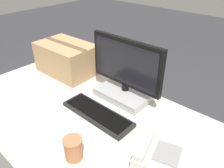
{
  "coord_description": "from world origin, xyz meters",
  "views": [
    {
      "loc": [
        0.7,
        -0.63,
        1.55
      ],
      "look_at": [
        -0.01,
        0.17,
        0.9
      ],
      "focal_mm": 35.0,
      "sensor_mm": 36.0,
      "label": 1
    }
  ],
  "objects_px": {
    "keyboard": "(97,114)",
    "paper_cup_left": "(73,149)",
    "monitor": "(125,77)",
    "desk_phone": "(158,154)",
    "spoon": "(41,113)",
    "cardboard_box": "(67,58)"
  },
  "relations": [
    {
      "from": "cardboard_box",
      "to": "monitor",
      "type": "bearing_deg",
      "value": 3.08
    },
    {
      "from": "keyboard",
      "to": "spoon",
      "type": "xyz_separation_m",
      "value": [
        -0.26,
        -0.2,
        -0.01
      ]
    },
    {
      "from": "monitor",
      "to": "cardboard_box",
      "type": "height_order",
      "value": "monitor"
    },
    {
      "from": "desk_phone",
      "to": "paper_cup_left",
      "type": "xyz_separation_m",
      "value": [
        -0.29,
        -0.24,
        0.02
      ]
    },
    {
      "from": "monitor",
      "to": "spoon",
      "type": "distance_m",
      "value": 0.54
    },
    {
      "from": "paper_cup_left",
      "to": "cardboard_box",
      "type": "height_order",
      "value": "cardboard_box"
    },
    {
      "from": "paper_cup_left",
      "to": "spoon",
      "type": "xyz_separation_m",
      "value": [
        -0.39,
        0.08,
        -0.05
      ]
    },
    {
      "from": "spoon",
      "to": "monitor",
      "type": "bearing_deg",
      "value": 120.67
    },
    {
      "from": "paper_cup_left",
      "to": "spoon",
      "type": "bearing_deg",
      "value": 168.61
    },
    {
      "from": "monitor",
      "to": "keyboard",
      "type": "distance_m",
      "value": 0.29
    },
    {
      "from": "desk_phone",
      "to": "monitor",
      "type": "bearing_deg",
      "value": 129.12
    },
    {
      "from": "spoon",
      "to": "cardboard_box",
      "type": "distance_m",
      "value": 0.53
    },
    {
      "from": "monitor",
      "to": "desk_phone",
      "type": "distance_m",
      "value": 0.53
    },
    {
      "from": "desk_phone",
      "to": "cardboard_box",
      "type": "xyz_separation_m",
      "value": [
        -0.97,
        0.27,
        0.08
      ]
    },
    {
      "from": "monitor",
      "to": "cardboard_box",
      "type": "relative_size",
      "value": 1.13
    },
    {
      "from": "keyboard",
      "to": "spoon",
      "type": "relative_size",
      "value": 3.02
    },
    {
      "from": "desk_phone",
      "to": "spoon",
      "type": "xyz_separation_m",
      "value": [
        -0.68,
        -0.16,
        -0.03
      ]
    },
    {
      "from": "keyboard",
      "to": "paper_cup_left",
      "type": "distance_m",
      "value": 0.31
    },
    {
      "from": "monitor",
      "to": "keyboard",
      "type": "xyz_separation_m",
      "value": [
        0.01,
        -0.26,
        -0.13
      ]
    },
    {
      "from": "paper_cup_left",
      "to": "desk_phone",
      "type": "bearing_deg",
      "value": 39.92
    },
    {
      "from": "desk_phone",
      "to": "cardboard_box",
      "type": "distance_m",
      "value": 1.01
    },
    {
      "from": "monitor",
      "to": "cardboard_box",
      "type": "xyz_separation_m",
      "value": [
        -0.54,
        -0.03,
        -0.02
      ]
    }
  ]
}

